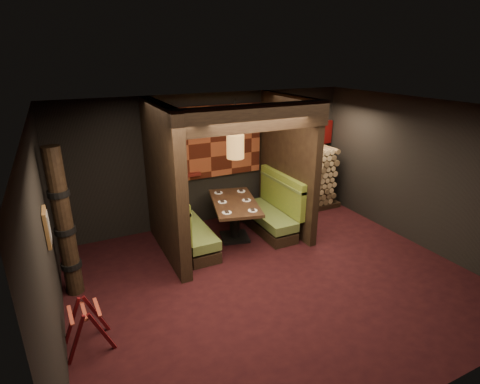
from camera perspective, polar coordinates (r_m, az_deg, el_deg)
name	(u,v)px	position (r m, az deg, el deg)	size (l,w,h in m)	color
floor	(273,279)	(6.58, 5.13, -13.13)	(6.50, 5.50, 0.02)	black
ceiling	(280,109)	(5.54, 6.07, 12.46)	(6.50, 5.50, 0.02)	black
wall_back	(211,159)	(8.26, -4.48, 4.97)	(6.50, 0.02, 2.85)	black
wall_front	(428,299)	(4.11, 26.68, -14.31)	(6.50, 0.02, 2.85)	black
wall_left	(46,246)	(5.15, -27.45, -7.26)	(0.02, 5.50, 2.85)	black
wall_right	(421,174)	(8.03, 25.85, 2.50)	(0.02, 5.50, 2.85)	black
partition_left	(164,183)	(6.85, -11.51, 1.34)	(0.20, 2.20, 2.85)	black
partition_right	(287,164)	(7.93, 7.20, 4.22)	(0.15, 2.10, 2.85)	black
header_beam	(255,118)	(6.16, 2.29, 11.19)	(2.85, 0.18, 0.44)	black
tapa_back_panel	(210,142)	(8.11, -4.59, 7.56)	(2.40, 0.06, 1.55)	brown
tapa_side_panel	(166,157)	(6.92, -11.18, 5.24)	(0.04, 1.85, 1.45)	brown
lacquer_shelf	(187,175)	(8.03, -8.11, 2.56)	(0.60, 0.12, 0.07)	#551511
booth_bench_left	(187,230)	(7.34, -8.01, -5.80)	(0.68, 1.60, 1.14)	black
booth_bench_right	(272,213)	(8.05, 4.87, -3.20)	(0.68, 1.60, 1.14)	black
dining_table	(235,212)	(7.58, -0.83, -3.09)	(1.22, 1.73, 0.83)	black
place_settings	(235,201)	(7.49, -0.84, -1.36)	(0.93, 1.34, 0.03)	white
pendant_lamp	(235,146)	(7.10, -0.71, 6.95)	(0.33, 0.33, 1.12)	olive
framed_picture	(47,227)	(5.16, -27.32, -4.78)	(0.05, 0.36, 0.46)	brown
luggage_rack	(86,325)	(5.47, -22.35, -18.21)	(0.65, 0.48, 0.68)	#49090C
totem_column	(64,225)	(6.24, -25.21, -4.57)	(0.31, 0.31, 2.40)	black
firewood_stack	(306,179)	(9.18, 9.98, 1.91)	(1.73, 0.70, 1.50)	black
mosaic_header	(300,135)	(9.17, 9.17, 8.62)	(1.83, 0.10, 0.56)	#670B0A
bay_front_post	(284,161)	(8.19, 6.74, 4.75)	(0.08, 0.08, 2.85)	black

